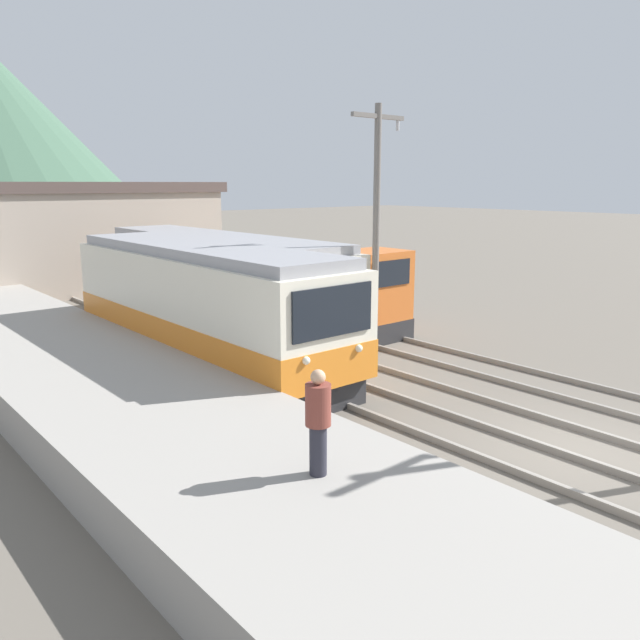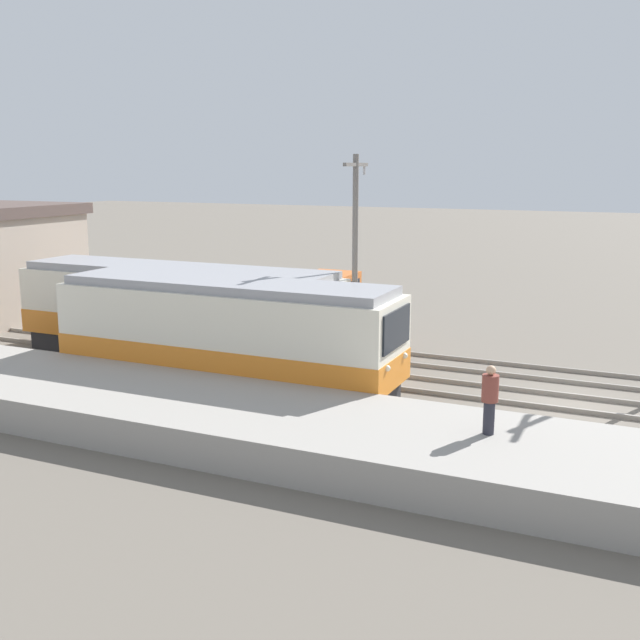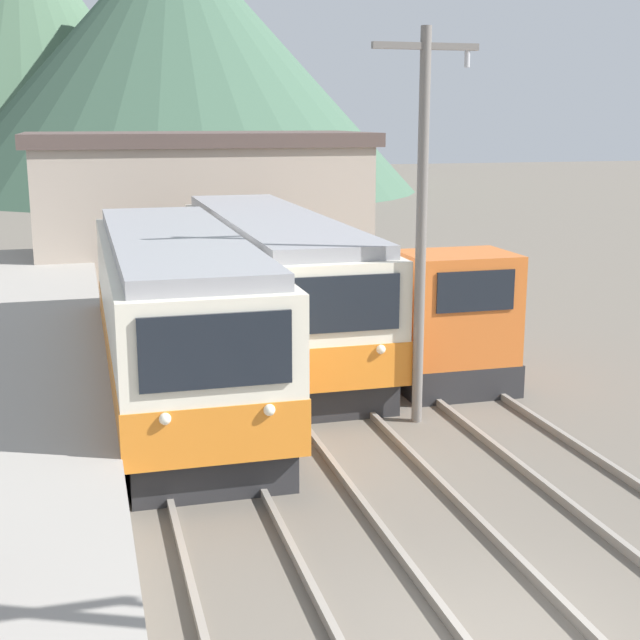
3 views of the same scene
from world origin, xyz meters
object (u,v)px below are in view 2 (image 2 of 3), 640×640
person_on_platform (490,397)px  catenary_mast_mid (355,253)px  commuter_train_left (227,339)px  commuter_train_center (179,315)px  shunting_locomotive (291,317)px

person_on_platform → catenary_mast_mid: bearing=39.8°
commuter_train_left → person_on_platform: size_ratio=6.93×
person_on_platform → commuter_train_left: bearing=70.0°
commuter_train_left → commuter_train_center: (2.80, 3.77, -0.04)m
catenary_mast_mid → commuter_train_center: bearing=103.4°
commuter_train_center → shunting_locomotive: commuter_train_center is taller
commuter_train_center → person_on_platform: (-6.03, -12.62, 0.23)m
shunting_locomotive → person_on_platform: 13.12m
commuter_train_left → catenary_mast_mid: bearing=-30.8°
commuter_train_center → person_on_platform: 13.99m
commuter_train_left → person_on_platform: commuter_train_left is taller
shunting_locomotive → commuter_train_left: bearing=-173.7°
commuter_train_left → catenary_mast_mid: catenary_mast_mid is taller
commuter_train_left → commuter_train_center: 4.69m
commuter_train_left → shunting_locomotive: bearing=6.3°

